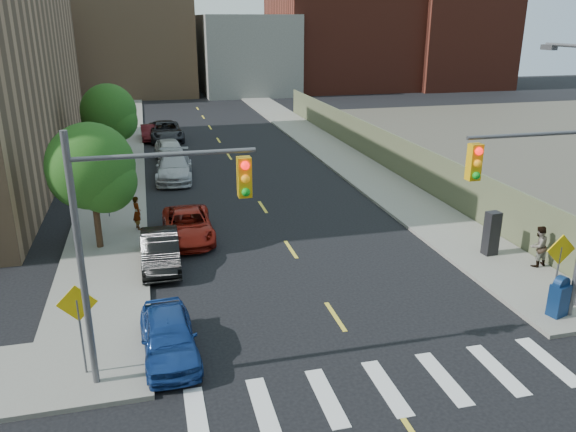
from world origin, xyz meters
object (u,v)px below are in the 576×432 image
parked_car_black (160,250)px  parked_car_white (170,150)px  pedestrian_west (137,213)px  pedestrian_east (538,246)px  mailbox (559,296)px  payphone (491,233)px  parked_car_red (188,225)px  parked_car_maroon (149,133)px  parked_car_grey (165,131)px  parked_car_silver (174,167)px  parked_car_blue (169,336)px

parked_car_black → parked_car_white: size_ratio=0.92×
pedestrian_west → pedestrian_east: size_ratio=0.95×
mailbox → payphone: payphone is taller
parked_car_red → parked_car_maroon: bearing=93.7°
parked_car_black → parked_car_white: parked_car_white is taller
parked_car_black → parked_car_grey: parked_car_grey is taller
parked_car_red → pedestrian_east: bearing=-26.5°
parked_car_white → payphone: (12.03, -20.37, 0.29)m
pedestrian_east → parked_car_silver: bearing=-65.0°
parked_car_white → pedestrian_west: size_ratio=2.90×
parked_car_red → mailbox: 15.26m
parked_car_red → mailbox: mailbox is taller
payphone → parked_car_maroon: bearing=109.1°
parked_car_white → pedestrian_west: (-2.20, -13.70, 0.16)m
parked_car_white → parked_car_maroon: 8.08m
parked_car_white → payphone: 23.66m
parked_car_blue → parked_car_white: parked_car_white is taller
parked_car_maroon → payphone: bearing=-67.0°
payphone → pedestrian_west: payphone is taller
parked_car_silver → payphone: 19.68m
parked_car_white → parked_car_black: bearing=-100.1°
parked_car_blue → parked_car_maroon: size_ratio=1.04×
parked_car_black → mailbox: 14.65m
parked_car_black → parked_car_silver: parked_car_silver is taller
parked_car_black → mailbox: size_ratio=2.96×
parked_car_black → parked_car_red: (1.30, 2.75, -0.04)m
pedestrian_west → parked_car_maroon: bearing=-21.8°
pedestrian_west → mailbox: bearing=-150.7°
mailbox → pedestrian_east: pedestrian_east is taller
parked_car_silver → mailbox: 23.54m
pedestrian_west → parked_car_silver: bearing=-33.3°
parked_car_blue → payphone: bearing=14.3°
parked_car_maroon → pedestrian_west: pedestrian_west is taller
mailbox → pedestrian_west: (-13.45, 11.77, 0.10)m
parked_car_black → pedestrian_east: size_ratio=2.51×
parked_car_silver → parked_car_grey: (0.00, 12.16, 0.02)m
parked_car_white → parked_car_grey: size_ratio=0.81×
mailbox → pedestrian_west: bearing=122.4°
parked_car_silver → parked_car_grey: bearing=94.4°
parked_car_red → parked_car_white: bearing=90.5°
parked_car_silver → parked_car_white: bearing=94.4°
mailbox → parked_car_maroon: bearing=94.2°
parked_car_silver → pedestrian_east: (13.15, -17.08, 0.22)m
parked_car_maroon → mailbox: size_ratio=2.63×
parked_car_red → parked_car_grey: bearing=90.5°
parked_car_grey → pedestrian_east: size_ratio=3.38×
parked_car_grey → payphone: size_ratio=3.05×
parked_car_black → parked_car_silver: size_ratio=0.79×
parked_car_red → parked_car_maroon: (-1.30, 23.15, -0.04)m
parked_car_blue → payphone: size_ratio=2.11×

